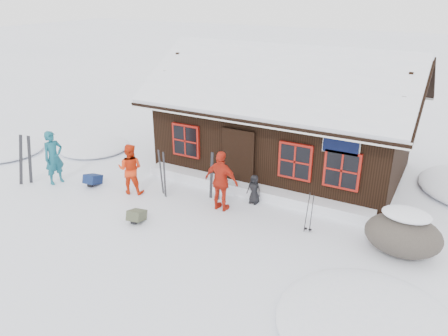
{
  "coord_description": "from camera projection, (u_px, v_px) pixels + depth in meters",
  "views": [
    {
      "loc": [
        6.74,
        -9.18,
        6.22
      ],
      "look_at": [
        1.12,
        1.07,
        1.3
      ],
      "focal_mm": 35.0,
      "sensor_mm": 36.0,
      "label": 1
    }
  ],
  "objects": [
    {
      "name": "mountain_hut",
      "position": [
        286.0,
        126.0,
        15.56
      ],
      "size": [
        8.9,
        6.09,
        4.42
      ],
      "color": "black",
      "rests_on": "ground"
    },
    {
      "name": "ground",
      "position": [
        173.0,
        214.0,
        12.82
      ],
      "size": [
        120.0,
        120.0,
        0.0
      ],
      "primitive_type": "plane",
      "color": "white",
      "rests_on": "ground"
    },
    {
      "name": "snow_mounds",
      "position": [
        251.0,
        201.0,
        13.59
      ],
      "size": [
        20.6,
        13.2,
        0.48
      ],
      "color": "white",
      "rests_on": "ground"
    },
    {
      "name": "backpack_olive",
      "position": [
        137.0,
        217.0,
        12.34
      ],
      "size": [
        0.48,
        0.58,
        0.28
      ],
      "primitive_type": "cube",
      "rotation": [
        0.0,
        0.0,
        0.18
      ],
      "color": "#444834",
      "rests_on": "ground"
    },
    {
      "name": "snow_drift",
      "position": [
        252.0,
        190.0,
        13.9
      ],
      "size": [
        7.6,
        0.6,
        0.35
      ],
      "primitive_type": "cube",
      "color": "white",
      "rests_on": "ground"
    },
    {
      "name": "skier_orange_left",
      "position": [
        130.0,
        169.0,
        13.83
      ],
      "size": [
        0.97,
        0.86,
        1.65
      ],
      "primitive_type": "imported",
      "rotation": [
        0.0,
        0.0,
        3.5
      ],
      "color": "red",
      "rests_on": "ground"
    },
    {
      "name": "ski_pair_mid",
      "position": [
        163.0,
        174.0,
        13.74
      ],
      "size": [
        0.39,
        0.22,
        1.52
      ],
      "rotation": [
        0.0,
        0.0,
        -0.49
      ],
      "color": "black",
      "rests_on": "ground"
    },
    {
      "name": "skier_orange_right",
      "position": [
        221.0,
        181.0,
        12.73
      ],
      "size": [
        1.09,
        0.48,
        1.84
      ],
      "primitive_type": "imported",
      "rotation": [
        0.0,
        0.0,
        3.12
      ],
      "color": "red",
      "rests_on": "ground"
    },
    {
      "name": "ski_pair_left",
      "position": [
        25.0,
        160.0,
        14.46
      ],
      "size": [
        0.56,
        0.35,
        1.77
      ],
      "rotation": [
        0.0,
        0.0,
        0.54
      ],
      "color": "black",
      "rests_on": "ground"
    },
    {
      "name": "ski_pair_right",
      "position": [
        215.0,
        177.0,
        13.44
      ],
      "size": [
        0.42,
        0.07,
        1.59
      ],
      "rotation": [
        0.0,
        0.0,
        -0.04
      ],
      "color": "black",
      "rests_on": "ground"
    },
    {
      "name": "backpack_blue",
      "position": [
        93.0,
        181.0,
        14.6
      ],
      "size": [
        0.48,
        0.6,
        0.3
      ],
      "primitive_type": "cube",
      "rotation": [
        0.0,
        0.0,
        0.13
      ],
      "color": "#11214C",
      "rests_on": "ground"
    },
    {
      "name": "boulder",
      "position": [
        403.0,
        234.0,
        10.75
      ],
      "size": [
        1.86,
        1.39,
        1.09
      ],
      "color": "#4E473E",
      "rests_on": "ground"
    },
    {
      "name": "skier_crouched",
      "position": [
        254.0,
        189.0,
        13.28
      ],
      "size": [
        0.48,
        0.33,
        0.93
      ],
      "primitive_type": "imported",
      "rotation": [
        0.0,
        0.0,
        -0.07
      ],
      "color": "black",
      "rests_on": "ground"
    },
    {
      "name": "ski_poles",
      "position": [
        309.0,
        214.0,
        11.68
      ],
      "size": [
        0.21,
        0.11,
        1.2
      ],
      "color": "black",
      "rests_on": "ground"
    },
    {
      "name": "skier_teal",
      "position": [
        54.0,
        158.0,
        14.5
      ],
      "size": [
        0.57,
        0.75,
        1.83
      ],
      "primitive_type": "imported",
      "rotation": [
        0.0,
        0.0,
        1.35
      ],
      "color": "#155565",
      "rests_on": "ground"
    }
  ]
}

